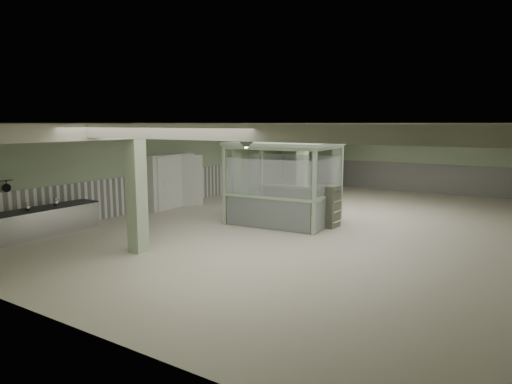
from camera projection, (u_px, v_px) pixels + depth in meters
The scene contains 29 objects.
floor at pixel (313, 223), 16.50m from camera, with size 20.00×20.00×0.00m, color beige.
ceiling at pixel (315, 123), 15.96m from camera, with size 14.00×20.00×0.02m, color beige.
wall_back at pixel (395, 157), 24.52m from camera, with size 14.00×0.02×3.60m, color #A5BA94.
wall_front at pixel (61, 227), 7.94m from camera, with size 14.00×0.02×3.60m, color #A5BA94.
wall_left at pixel (169, 164), 20.00m from camera, with size 0.02×20.00×3.60m, color #A5BA94.
wainscot_left at pixel (170, 188), 20.14m from camera, with size 0.05×19.90×1.50m, color white.
wainscot_back at pixel (394, 176), 24.66m from camera, with size 13.90×0.05×1.50m, color white.
girder at pixel (255, 129), 17.34m from camera, with size 0.45×19.90×0.40m, color beige.
beam_a at pixel (161, 131), 9.77m from camera, with size 13.90×0.35×0.32m, color beige.
beam_b at pixel (230, 130), 11.84m from camera, with size 13.90×0.35×0.32m, color beige.
beam_c at pixel (279, 129), 13.91m from camera, with size 13.90×0.35×0.32m, color beige.
beam_d at pixel (314, 128), 15.99m from camera, with size 13.90×0.35×0.32m, color beige.
beam_e at pixel (342, 128), 18.06m from camera, with size 13.90×0.35×0.32m, color beige.
beam_f at pixel (364, 127), 20.13m from camera, with size 13.90×0.35×0.32m, color beige.
beam_g at pixel (382, 127), 22.21m from camera, with size 13.90×0.35×0.32m, color beige.
column_a at pixel (136, 189), 12.60m from camera, with size 0.42×0.42×3.60m, color #A9C09B.
column_b at pixel (240, 172), 16.75m from camera, with size 0.42×0.42×3.60m, color #A9C09B.
column_c at pixel (303, 163), 20.89m from camera, with size 0.42×0.42×3.60m, color #A9C09B.
column_d at pixel (337, 157), 24.21m from camera, with size 0.42×0.42×3.60m, color #A9C09B.
pendant_front at pixel (246, 145), 11.63m from camera, with size 0.44×0.44×0.22m, color #313F2F.
pendant_mid at pixel (333, 139), 16.19m from camera, with size 0.44×0.44×0.22m, color #313F2F.
pendant_back at pixel (378, 135), 20.33m from camera, with size 0.44×0.44×0.22m, color #313F2F.
prep_counter at pixel (23, 225), 14.15m from camera, with size 0.88×5.02×0.91m.
pitcher_near at pixel (27, 207), 14.08m from camera, with size 0.18×0.21×0.26m, color silver, non-canonical shape.
pitcher_far at pixel (56, 202), 14.93m from camera, with size 0.19×0.22×0.28m, color silver, non-canonical shape.
skillet_far at pixel (7, 188), 13.97m from camera, with size 0.26×0.26×0.03m, color black.
walkin_cooler at pixel (170, 180), 19.61m from camera, with size 1.14×2.56×2.35m.
guard_booth at pixel (284, 169), 16.51m from camera, with size 3.88×3.37×2.93m.
filing_cabinet at pixel (331, 206), 15.83m from camera, with size 0.47×0.67×1.46m, color #5F6050.
Camera 1 is at (7.07, -14.66, 3.60)m, focal length 32.00 mm.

